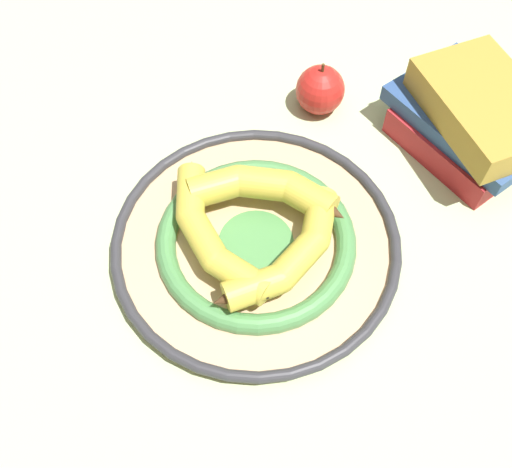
{
  "coord_description": "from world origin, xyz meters",
  "views": [
    {
      "loc": [
        0.18,
        -0.29,
        0.63
      ],
      "look_at": [
        -0.02,
        0.02,
        0.04
      ],
      "focal_mm": 42.0,
      "sensor_mm": 36.0,
      "label": 1
    }
  ],
  "objects": [
    {
      "name": "ground_plane",
      "position": [
        0.0,
        0.0,
        0.0
      ],
      "size": [
        2.8,
        2.8,
        0.0
      ],
      "primitive_type": "plane",
      "color": "#B2C693"
    },
    {
      "name": "decorative_bowl",
      "position": [
        -0.02,
        0.02,
        0.02
      ],
      "size": [
        0.35,
        0.35,
        0.03
      ],
      "color": "tan",
      "rests_on": "ground_plane"
    },
    {
      "name": "banana_a",
      "position": [
        0.03,
        0.0,
        0.05
      ],
      "size": [
        0.08,
        0.2,
        0.03
      ],
      "rotation": [
        0.0,
        0.0,
        7.73
      ],
      "color": "gold",
      "rests_on": "decorative_bowl"
    },
    {
      "name": "banana_b",
      "position": [
        -0.04,
        0.07,
        0.05
      ],
      "size": [
        0.19,
        0.1,
        0.04
      ],
      "rotation": [
        0.0,
        0.0,
        9.85
      ],
      "color": "gold",
      "rests_on": "decorative_bowl"
    },
    {
      "name": "banana_c",
      "position": [
        -0.06,
        -0.02,
        0.05
      ],
      "size": [
        0.19,
        0.13,
        0.03
      ],
      "rotation": [
        0.0,
        0.0,
        12.06
      ],
      "color": "gold",
      "rests_on": "decorative_bowl"
    },
    {
      "name": "book_stack",
      "position": [
        0.13,
        0.31,
        0.05
      ],
      "size": [
        0.24,
        0.22,
        0.11
      ],
      "rotation": [
        0.0,
        0.0,
        2.7
      ],
      "color": "#AD2328",
      "rests_on": "ground_plane"
    },
    {
      "name": "apple",
      "position": [
        -0.07,
        0.26,
        0.03
      ],
      "size": [
        0.07,
        0.07,
        0.08
      ],
      "color": "red",
      "rests_on": "ground_plane"
    }
  ]
}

